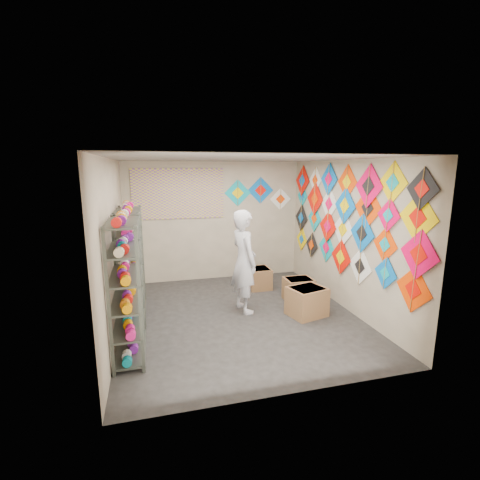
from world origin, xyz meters
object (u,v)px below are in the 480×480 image
object	(u,v)px
shopkeeper	(244,261)
carton_b	(298,289)
carton_a	(307,302)
carton_c	(259,278)
shelf_rack_back	(131,264)
shelf_rack_front	(127,289)

from	to	relation	value
shopkeeper	carton_b	distance (m)	1.38
carton_a	carton_b	size ratio (longest dim) A/B	1.13
carton_a	carton_c	bearing A→B (deg)	88.74
shopkeeper	carton_b	size ratio (longest dim) A/B	3.43
shelf_rack_back	shopkeeper	bearing A→B (deg)	-7.00
shelf_rack_front	carton_b	world-z (taller)	shelf_rack_front
shopkeeper	carton_a	bearing A→B (deg)	-127.07
carton_a	carton_b	distance (m)	0.71
carton_b	carton_c	xyz separation A→B (m)	(-0.53, 0.88, 0.00)
shelf_rack_back	carton_c	xyz separation A→B (m)	(2.56, 0.85, -0.73)
shopkeeper	carton_c	xyz separation A→B (m)	(0.63, 1.09, -0.70)
shelf_rack_front	carton_a	size ratio (longest dim) A/B	3.12
shelf_rack_back	shelf_rack_front	bearing A→B (deg)	-90.00
shelf_rack_front	carton_a	distance (m)	3.08
shopkeeper	carton_a	xyz separation A→B (m)	(1.02, -0.49, -0.67)
shelf_rack_back	carton_a	world-z (taller)	shelf_rack_back
shelf_rack_front	carton_c	distance (m)	3.43
shelf_rack_front	shopkeeper	size ratio (longest dim) A/B	1.03
shopkeeper	shelf_rack_back	bearing A→B (deg)	71.55
shelf_rack_back	carton_a	bearing A→B (deg)	-13.82
carton_a	carton_b	bearing A→B (deg)	62.79
shopkeeper	carton_a	world-z (taller)	shopkeeper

